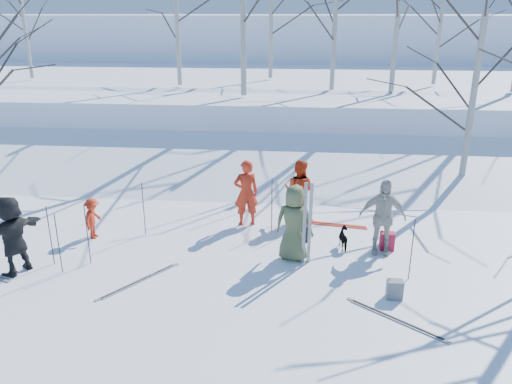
# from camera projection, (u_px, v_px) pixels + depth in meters

# --- Properties ---
(ground) EXTENTS (120.00, 120.00, 0.00)m
(ground) POSITION_uv_depth(u_px,v_px,m) (249.00, 275.00, 10.40)
(ground) COLOR white
(ground) RESTS_ON ground
(snow_ramp) EXTENTS (70.00, 9.49, 4.12)m
(snow_ramp) POSITION_uv_depth(u_px,v_px,m) (271.00, 169.00, 16.91)
(snow_ramp) COLOR white
(snow_ramp) RESTS_ON ground
(snow_plateau) EXTENTS (70.00, 18.00, 2.20)m
(snow_plateau) POSITION_uv_depth(u_px,v_px,m) (284.00, 97.00, 25.98)
(snow_plateau) COLOR white
(snow_plateau) RESTS_ON ground
(far_hill) EXTENTS (90.00, 30.00, 6.00)m
(far_hill) POSITION_uv_depth(u_px,v_px,m) (294.00, 50.00, 45.32)
(far_hill) COLOR white
(far_hill) RESTS_ON ground
(skier_olive_center) EXTENTS (0.94, 0.73, 1.72)m
(skier_olive_center) POSITION_uv_depth(u_px,v_px,m) (294.00, 223.00, 10.80)
(skier_olive_center) COLOR #485432
(skier_olive_center) RESTS_ON ground
(skier_red_north) EXTENTS (0.72, 0.57, 1.72)m
(skier_red_north) POSITION_uv_depth(u_px,v_px,m) (246.00, 193.00, 12.60)
(skier_red_north) COLOR red
(skier_red_north) RESTS_ON ground
(skier_redor_behind) EXTENTS (0.97, 0.86, 1.65)m
(skier_redor_behind) POSITION_uv_depth(u_px,v_px,m) (299.00, 191.00, 12.84)
(skier_redor_behind) COLOR red
(skier_redor_behind) RESTS_ON ground
(skier_red_seated) EXTENTS (0.40, 0.67, 1.01)m
(skier_red_seated) POSITION_uv_depth(u_px,v_px,m) (93.00, 218.00, 11.97)
(skier_red_seated) COLOR red
(skier_red_seated) RESTS_ON ground
(skier_cream_east) EXTENTS (1.05, 0.50, 1.75)m
(skier_cream_east) POSITION_uv_depth(u_px,v_px,m) (382.00, 217.00, 11.08)
(skier_cream_east) COLOR beige
(skier_cream_east) RESTS_ON ground
(skier_grey_west) EXTENTS (1.09, 1.64, 1.69)m
(skier_grey_west) POSITION_uv_depth(u_px,v_px,m) (12.00, 235.00, 10.24)
(skier_grey_west) COLOR black
(skier_grey_west) RESTS_ON ground
(dog) EXTENTS (0.38, 0.62, 0.48)m
(dog) POSITION_uv_depth(u_px,v_px,m) (345.00, 239.00, 11.49)
(dog) COLOR black
(dog) RESTS_ON ground
(upright_ski_left) EXTENTS (0.09, 0.16, 1.90)m
(upright_ski_left) POSITION_uv_depth(u_px,v_px,m) (304.00, 224.00, 10.53)
(upright_ski_left) COLOR silver
(upright_ski_left) RESTS_ON ground
(upright_ski_right) EXTENTS (0.09, 0.23, 1.89)m
(upright_ski_right) POSITION_uv_depth(u_px,v_px,m) (310.00, 224.00, 10.53)
(upright_ski_right) COLOR silver
(upright_ski_right) RESTS_ON ground
(ski_pair_a) EXTENTS (2.03, 2.09, 0.02)m
(ski_pair_a) POSITION_uv_depth(u_px,v_px,m) (395.00, 319.00, 8.87)
(ski_pair_a) COLOR silver
(ski_pair_a) RESTS_ON ground
(ski_pair_b) EXTENTS (0.80, 1.96, 0.02)m
(ski_pair_b) POSITION_uv_depth(u_px,v_px,m) (329.00, 224.00, 12.86)
(ski_pair_b) COLOR red
(ski_pair_b) RESTS_ON ground
(ski_pair_d) EXTENTS (2.00, 2.09, 0.02)m
(ski_pair_d) POSITION_uv_depth(u_px,v_px,m) (139.00, 281.00, 10.13)
(ski_pair_d) COLOR silver
(ski_pair_d) RESTS_ON ground
(ski_pole_a) EXTENTS (0.02, 0.02, 1.34)m
(ski_pole_a) POSITION_uv_depth(u_px,v_px,m) (50.00, 236.00, 10.63)
(ski_pole_a) COLOR black
(ski_pole_a) RESTS_ON ground
(ski_pole_b) EXTENTS (0.02, 0.02, 1.34)m
(ski_pole_b) POSITION_uv_depth(u_px,v_px,m) (58.00, 243.00, 10.28)
(ski_pole_b) COLOR black
(ski_pole_b) RESTS_ON ground
(ski_pole_c) EXTENTS (0.02, 0.02, 1.34)m
(ski_pole_c) POSITION_uv_depth(u_px,v_px,m) (412.00, 250.00, 10.01)
(ski_pole_c) COLOR black
(ski_pole_c) RESTS_ON ground
(ski_pole_d) EXTENTS (0.02, 0.02, 1.34)m
(ski_pole_d) POSITION_uv_depth(u_px,v_px,m) (144.00, 209.00, 12.08)
(ski_pole_d) COLOR black
(ski_pole_d) RESTS_ON ground
(ski_pole_e) EXTENTS (0.02, 0.02, 1.34)m
(ski_pole_e) POSITION_uv_depth(u_px,v_px,m) (297.00, 205.00, 12.35)
(ski_pole_e) COLOR black
(ski_pole_e) RESTS_ON ground
(ski_pole_f) EXTENTS (0.02, 0.02, 1.34)m
(ski_pole_f) POSITION_uv_depth(u_px,v_px,m) (87.00, 235.00, 10.67)
(ski_pole_f) COLOR black
(ski_pole_f) RESTS_ON ground
(ski_pole_g) EXTENTS (0.02, 0.02, 1.34)m
(ski_pole_g) POSITION_uv_depth(u_px,v_px,m) (272.00, 206.00, 12.29)
(ski_pole_g) COLOR black
(ski_pole_g) RESTS_ON ground
(backpack_red) EXTENTS (0.32, 0.22, 0.42)m
(backpack_red) POSITION_uv_depth(u_px,v_px,m) (387.00, 241.00, 11.45)
(backpack_red) COLOR #A61931
(backpack_red) RESTS_ON ground
(backpack_grey) EXTENTS (0.30, 0.20, 0.38)m
(backpack_grey) POSITION_uv_depth(u_px,v_px,m) (395.00, 289.00, 9.48)
(backpack_grey) COLOR slate
(backpack_grey) RESTS_ON ground
(backpack_dark) EXTENTS (0.34, 0.24, 0.40)m
(backpack_dark) POSITION_uv_depth(u_px,v_px,m) (301.00, 233.00, 11.90)
(backpack_dark) COLOR black
(backpack_dark) RESTS_ON ground
(birch_plateau_b) EXTENTS (4.57, 4.57, 5.68)m
(birch_plateau_b) POSITION_uv_depth(u_px,v_px,m) (271.00, 15.00, 23.10)
(birch_plateau_b) COLOR silver
(birch_plateau_b) RESTS_ON snow_plateau
(birch_plateau_c) EXTENTS (4.41, 4.41, 5.44)m
(birch_plateau_c) POSITION_uv_depth(u_px,v_px,m) (335.00, 19.00, 19.37)
(birch_plateau_c) COLOR silver
(birch_plateau_c) RESTS_ON snow_plateau
(birch_plateau_d) EXTENTS (3.60, 3.60, 4.29)m
(birch_plateau_d) POSITION_uv_depth(u_px,v_px,m) (439.00, 33.00, 21.18)
(birch_plateau_d) COLOR silver
(birch_plateau_d) RESTS_ON snow_plateau
(birch_plateau_g) EXTENTS (3.79, 3.79, 4.56)m
(birch_plateau_g) POSITION_uv_depth(u_px,v_px,m) (25.00, 28.00, 23.18)
(birch_plateau_g) COLOR silver
(birch_plateau_g) RESTS_ON snow_plateau
(birch_plateau_h) EXTENTS (4.21, 4.21, 5.16)m
(birch_plateau_h) POSITION_uv_depth(u_px,v_px,m) (177.00, 22.00, 20.81)
(birch_plateau_h) COLOR silver
(birch_plateau_h) RESTS_ON snow_plateau
(birch_plateau_i) EXTENTS (4.83, 4.83, 6.05)m
(birch_plateau_i) POSITION_uv_depth(u_px,v_px,m) (398.00, 11.00, 18.72)
(birch_plateau_i) COLOR silver
(birch_plateau_i) RESTS_ON snow_plateau
(birch_edge_e) EXTENTS (4.29, 4.29, 5.27)m
(birch_edge_e) POSITION_uv_depth(u_px,v_px,m) (472.00, 105.00, 14.40)
(birch_edge_e) COLOR silver
(birch_edge_e) RESTS_ON ground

